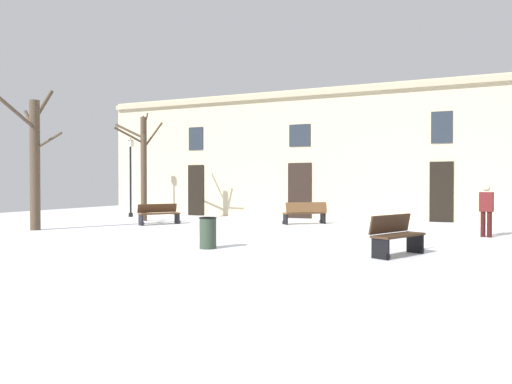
{
  "coord_description": "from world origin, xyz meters",
  "views": [
    {
      "loc": [
        5.57,
        -12.67,
        1.59
      ],
      "look_at": [
        0.0,
        1.67,
        1.37
      ],
      "focal_mm": 31.27,
      "sensor_mm": 36.0,
      "label": 1
    }
  ],
  "objects_px": {
    "streetlamp": "(131,169)",
    "person_near_bench": "(486,208)",
    "tree_left_of_center": "(35,159)",
    "tree_foreground": "(143,163)",
    "bench_back_to_back_right": "(159,214)",
    "litter_bin": "(208,233)",
    "bench_near_lamp": "(305,213)",
    "bench_near_center_tree": "(396,235)"
  },
  "relations": [
    {
      "from": "streetlamp",
      "to": "litter_bin",
      "type": "distance_m",
      "value": 12.67
    },
    {
      "from": "streetlamp",
      "to": "bench_near_lamp",
      "type": "distance_m",
      "value": 9.64
    },
    {
      "from": "tree_foreground",
      "to": "streetlamp",
      "type": "xyz_separation_m",
      "value": [
        -2.09,
        1.87,
        -0.16
      ]
    },
    {
      "from": "bench_back_to_back_right",
      "to": "bench_near_lamp",
      "type": "xyz_separation_m",
      "value": [
        5.55,
        2.28,
        0.03
      ]
    },
    {
      "from": "tree_left_of_center",
      "to": "bench_near_center_tree",
      "type": "distance_m",
      "value": 12.7
    },
    {
      "from": "tree_left_of_center",
      "to": "tree_foreground",
      "type": "distance_m",
      "value": 5.05
    },
    {
      "from": "tree_left_of_center",
      "to": "person_near_bench",
      "type": "height_order",
      "value": "tree_left_of_center"
    },
    {
      "from": "tree_left_of_center",
      "to": "tree_foreground",
      "type": "bearing_deg",
      "value": 77.57
    },
    {
      "from": "tree_foreground",
      "to": "person_near_bench",
      "type": "distance_m",
      "value": 13.9
    },
    {
      "from": "person_near_bench",
      "to": "tree_foreground",
      "type": "bearing_deg",
      "value": -169.53
    },
    {
      "from": "bench_near_center_tree",
      "to": "tree_left_of_center",
      "type": "bearing_deg",
      "value": 111.97
    },
    {
      "from": "tree_foreground",
      "to": "litter_bin",
      "type": "height_order",
      "value": "tree_foreground"
    },
    {
      "from": "litter_bin",
      "to": "bench_near_lamp",
      "type": "xyz_separation_m",
      "value": [
        0.45,
        7.79,
        0.07
      ]
    },
    {
      "from": "person_near_bench",
      "to": "tree_left_of_center",
      "type": "bearing_deg",
      "value": -150.19
    },
    {
      "from": "bench_near_lamp",
      "to": "bench_near_center_tree",
      "type": "height_order",
      "value": "bench_near_center_tree"
    },
    {
      "from": "tree_foreground",
      "to": "bench_near_lamp",
      "type": "xyz_separation_m",
      "value": [
        7.3,
        0.92,
        -2.12
      ]
    },
    {
      "from": "bench_back_to_back_right",
      "to": "bench_near_lamp",
      "type": "relative_size",
      "value": 0.96
    },
    {
      "from": "bench_near_center_tree",
      "to": "person_near_bench",
      "type": "xyz_separation_m",
      "value": [
        2.34,
        4.79,
        0.43
      ]
    },
    {
      "from": "litter_bin",
      "to": "streetlamp",
      "type": "bearing_deg",
      "value": 135.63
    },
    {
      "from": "streetlamp",
      "to": "person_near_bench",
      "type": "bearing_deg",
      "value": -12.23
    },
    {
      "from": "litter_bin",
      "to": "bench_near_lamp",
      "type": "bearing_deg",
      "value": 86.72
    },
    {
      "from": "tree_left_of_center",
      "to": "bench_near_lamp",
      "type": "height_order",
      "value": "tree_left_of_center"
    },
    {
      "from": "tree_left_of_center",
      "to": "litter_bin",
      "type": "bearing_deg",
      "value": -13.71
    },
    {
      "from": "bench_back_to_back_right",
      "to": "person_near_bench",
      "type": "bearing_deg",
      "value": -56.36
    },
    {
      "from": "bench_near_lamp",
      "to": "person_near_bench",
      "type": "relative_size",
      "value": 1.06
    },
    {
      "from": "litter_bin",
      "to": "bench_near_center_tree",
      "type": "relative_size",
      "value": 0.5
    },
    {
      "from": "bench_back_to_back_right",
      "to": "tree_left_of_center",
      "type": "bearing_deg",
      "value": 176.11
    },
    {
      "from": "streetlamp",
      "to": "bench_near_center_tree",
      "type": "distance_m",
      "value": 15.89
    },
    {
      "from": "streetlamp",
      "to": "bench_back_to_back_right",
      "type": "height_order",
      "value": "streetlamp"
    },
    {
      "from": "streetlamp",
      "to": "bench_near_lamp",
      "type": "height_order",
      "value": "streetlamp"
    },
    {
      "from": "bench_near_center_tree",
      "to": "person_near_bench",
      "type": "bearing_deg",
      "value": 2.38
    },
    {
      "from": "bench_back_to_back_right",
      "to": "tree_foreground",
      "type": "bearing_deg",
      "value": 86.47
    },
    {
      "from": "litter_bin",
      "to": "bench_near_center_tree",
      "type": "bearing_deg",
      "value": 6.66
    },
    {
      "from": "streetlamp",
      "to": "person_near_bench",
      "type": "xyz_separation_m",
      "value": [
        15.79,
        -3.42,
        -1.53
      ]
    },
    {
      "from": "tree_left_of_center",
      "to": "streetlamp",
      "type": "height_order",
      "value": "tree_left_of_center"
    },
    {
      "from": "bench_near_center_tree",
      "to": "litter_bin",
      "type": "bearing_deg",
      "value": 125.08
    },
    {
      "from": "tree_left_of_center",
      "to": "bench_near_lamp",
      "type": "xyz_separation_m",
      "value": [
        8.38,
        5.85,
        -2.08
      ]
    },
    {
      "from": "tree_left_of_center",
      "to": "bench_back_to_back_right",
      "type": "xyz_separation_m",
      "value": [
        2.83,
        3.57,
        -2.11
      ]
    },
    {
      "from": "streetlamp",
      "to": "litter_bin",
      "type": "relative_size",
      "value": 5.03
    },
    {
      "from": "tree_left_of_center",
      "to": "person_near_bench",
      "type": "distance_m",
      "value": 15.26
    },
    {
      "from": "bench_back_to_back_right",
      "to": "streetlamp",
      "type": "bearing_deg",
      "value": 84.32
    },
    {
      "from": "tree_foreground",
      "to": "person_near_bench",
      "type": "height_order",
      "value": "tree_foreground"
    }
  ]
}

